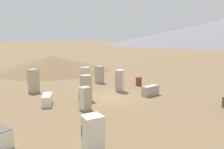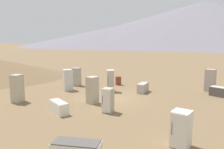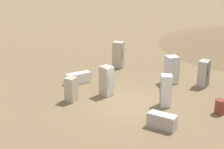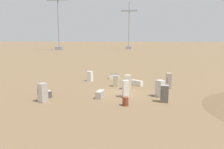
% 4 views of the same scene
% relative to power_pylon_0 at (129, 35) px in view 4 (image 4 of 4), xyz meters
% --- Properties ---
extents(ground_plane, '(1000.00, 1000.00, 0.00)m').
position_rel_power_pylon_0_xyz_m(ground_plane, '(-7.09, 113.16, -8.84)').
color(ground_plane, brown).
extents(power_pylon_0, '(9.95, 3.41, 28.42)m').
position_rel_power_pylon_0_xyz_m(power_pylon_0, '(0.00, 0.00, 0.00)').
color(power_pylon_0, gray).
rests_on(power_pylon_0, ground_plane).
extents(power_pylon_1, '(11.86, 4.07, 33.89)m').
position_rel_power_pylon_0_xyz_m(power_pylon_1, '(38.33, 18.37, 1.70)').
color(power_pylon_1, gray).
rests_on(power_pylon_1, ground_plane).
extents(discarded_fridge_0, '(0.64, 0.66, 1.46)m').
position_rel_power_pylon_0_xyz_m(discarded_fridge_0, '(-6.09, 110.02, -8.11)').
color(discarded_fridge_0, '#B2A88E').
rests_on(discarded_fridge_0, ground_plane).
extents(discarded_fridge_1, '(1.78, 0.92, 0.78)m').
position_rel_power_pylon_0_xyz_m(discarded_fridge_1, '(-5.18, 104.47, -8.45)').
color(discarded_fridge_1, silver).
rests_on(discarded_fridge_1, ground_plane).
extents(discarded_fridge_2, '(0.97, 0.97, 1.88)m').
position_rel_power_pylon_0_xyz_m(discarded_fridge_2, '(0.16, 118.16, -7.89)').
color(discarded_fridge_2, '#A89E93').
rests_on(discarded_fridge_2, ground_plane).
extents(discarded_fridge_3, '(1.54, 1.28, 0.74)m').
position_rel_power_pylon_0_xyz_m(discarded_fridge_3, '(0.72, 116.42, -8.47)').
color(discarded_fridge_3, '#4C4742').
rests_on(discarded_fridge_3, ground_plane).
extents(discarded_fridge_4, '(0.82, 0.67, 1.71)m').
position_rel_power_pylon_0_xyz_m(discarded_fridge_4, '(-11.75, 116.51, -7.98)').
color(discarded_fridge_4, '#A89E93').
rests_on(discarded_fridge_4, ground_plane).
extents(discarded_fridge_5, '(1.06, 1.06, 1.82)m').
position_rel_power_pylon_0_xyz_m(discarded_fridge_5, '(-11.47, 114.48, -7.93)').
color(discarded_fridge_5, silver).
rests_on(discarded_fridge_5, ground_plane).
extents(discarded_fridge_6, '(0.82, 0.87, 1.83)m').
position_rel_power_pylon_0_xyz_m(discarded_fridge_6, '(-7.77, 111.52, -7.92)').
color(discarded_fridge_6, '#B2A88E').
rests_on(discarded_fridge_6, ground_plane).
extents(discarded_fridge_7, '(0.76, 1.51, 0.77)m').
position_rel_power_pylon_0_xyz_m(discarded_fridge_7, '(-5.15, 115.87, -8.45)').
color(discarded_fridge_7, '#A89E93').
rests_on(discarded_fridge_7, ground_plane).
extents(discarded_fridge_8, '(1.70, 1.45, 0.69)m').
position_rel_power_pylon_0_xyz_m(discarded_fridge_8, '(-8.80, 108.95, -8.49)').
color(discarded_fridge_8, silver).
rests_on(discarded_fridge_8, ground_plane).
extents(discarded_fridge_9, '(0.87, 0.89, 1.48)m').
position_rel_power_pylon_0_xyz_m(discarded_fridge_9, '(-1.82, 106.92, -8.10)').
color(discarded_fridge_9, silver).
rests_on(discarded_fridge_9, ground_plane).
extents(discarded_fridge_10, '(0.78, 0.80, 1.85)m').
position_rel_power_pylon_0_xyz_m(discarded_fridge_10, '(-7.80, 115.22, -7.91)').
color(discarded_fridge_10, silver).
rests_on(discarded_fridge_10, ground_plane).
extents(discarded_fridge_11, '(0.66, 0.81, 1.93)m').
position_rel_power_pylon_0_xyz_m(discarded_fridge_11, '(-12.83, 110.03, -7.87)').
color(discarded_fridge_11, '#B2A88E').
rests_on(discarded_fridge_11, ground_plane).
extents(rusty_barrel, '(0.57, 0.57, 0.82)m').
position_rel_power_pylon_0_xyz_m(rusty_barrel, '(-8.06, 118.22, -8.43)').
color(rusty_barrel, brown).
rests_on(rusty_barrel, ground_plane).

